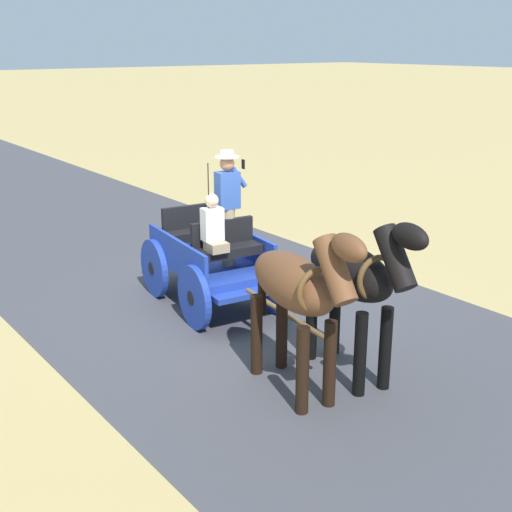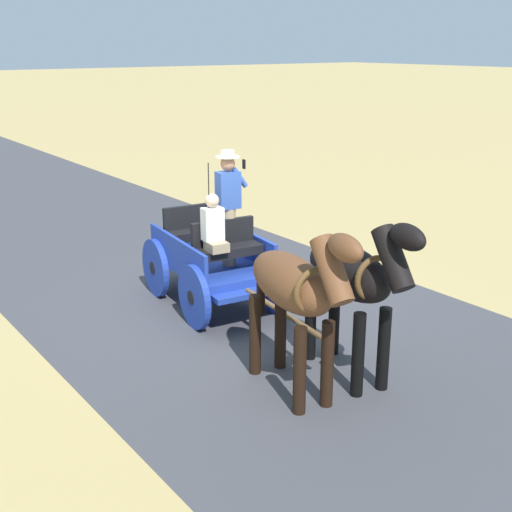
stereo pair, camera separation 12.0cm
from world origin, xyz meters
name	(u,v)px [view 1 (the left image)]	position (x,y,z in m)	size (l,w,h in m)	color
ground_plane	(230,304)	(0.00, 0.00, 0.00)	(200.00, 200.00, 0.00)	tan
road_surface	(230,304)	(0.00, 0.00, 0.00)	(6.21, 160.00, 0.01)	#424247
horse_drawn_carriage	(213,256)	(0.22, -0.14, 0.82)	(1.70, 4.51, 2.50)	#1E3899
horse_near_side	(355,277)	(0.19, 2.91, 1.32)	(0.83, 2.15, 2.21)	black
horse_off_side	(298,289)	(1.01, 2.81, 1.32)	(0.80, 2.15, 2.21)	brown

